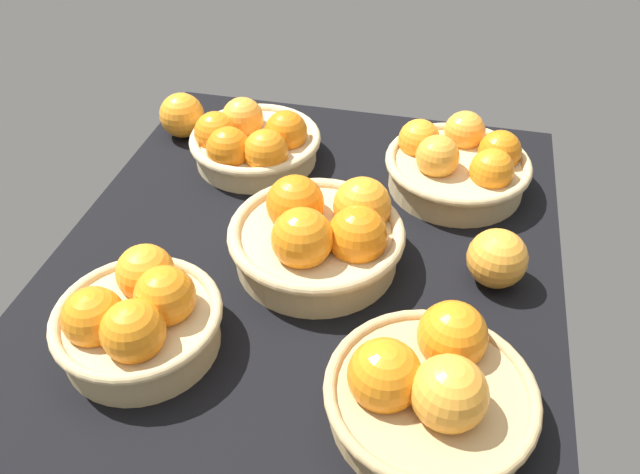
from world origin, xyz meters
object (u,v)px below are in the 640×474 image
object	(u,v)px
basket_far_right	(429,387)
basket_near_left	(252,142)
basket_center	(321,234)
basket_far_left	(458,164)
loose_orange_front_gap	(182,115)
basket_near_right	(138,317)
loose_orange_back_gap	(497,259)

from	to	relation	value
basket_far_right	basket_near_left	xyz separation A→B (cm)	(-43.78, -34.28, 0.01)
basket_center	basket_far_left	xyz separation A→B (cm)	(-22.90, 17.42, -0.62)
basket_far_left	loose_orange_front_gap	bearing A→B (deg)	-95.53
basket_near_right	basket_far_left	bearing A→B (deg)	140.46
basket_near_left	basket_far_left	bearing A→B (deg)	91.39
loose_orange_front_gap	basket_far_right	bearing A→B (deg)	44.96
basket_far_right	basket_center	distance (cm)	27.73
basket_near_right	basket_center	distance (cm)	26.94
basket_near_right	basket_near_left	bearing A→B (deg)	178.68
basket_center	loose_orange_front_gap	world-z (taller)	basket_center
loose_orange_back_gap	basket_near_left	bearing A→B (deg)	-116.85
basket_center	basket_near_left	bearing A→B (deg)	-142.31
basket_near_left	basket_far_left	distance (cm)	34.48
basket_far_right	basket_near_right	size ratio (longest dim) A/B	1.15
basket_center	basket_near_right	bearing A→B (deg)	-41.97
basket_near_left	basket_near_right	bearing A→B (deg)	-1.32
basket_near_right	basket_center	size ratio (longest dim) A/B	0.84
basket_center	loose_orange_front_gap	size ratio (longest dim) A/B	3.08
basket_near_left	loose_orange_front_gap	bearing A→B (deg)	-110.50
basket_far_left	loose_orange_front_gap	size ratio (longest dim) A/B	2.90
basket_far_right	basket_center	world-z (taller)	basket_center
basket_far_right	basket_far_left	size ratio (longest dim) A/B	1.01
loose_orange_back_gap	basket_near_right	bearing A→B (deg)	-63.10
basket_center	basket_far_left	distance (cm)	28.78
loose_orange_front_gap	loose_orange_back_gap	size ratio (longest dim) A/B	0.98
basket_near_right	basket_center	world-z (taller)	basket_center
basket_far_right	basket_near_right	bearing A→B (deg)	-92.74
basket_far_left	loose_orange_front_gap	world-z (taller)	basket_far_left
basket_near_left	loose_orange_back_gap	bearing A→B (deg)	63.15
basket_far_right	loose_orange_front_gap	bearing A→B (deg)	-135.04
basket_far_right	loose_orange_back_gap	world-z (taller)	basket_far_right
basket_far_right	basket_far_left	distance (cm)	44.62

